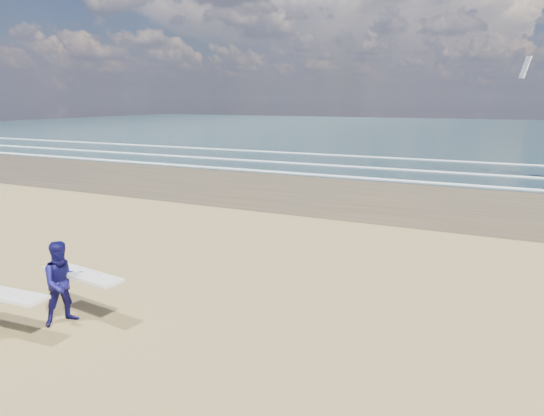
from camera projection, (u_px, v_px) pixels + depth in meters
The scene contains 1 object.
surfer_far at pixel (64, 282), 10.56m from camera, with size 2.25×1.30×1.86m.
Camera 1 is at (9.79, -6.39, 4.84)m, focal length 32.00 mm.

